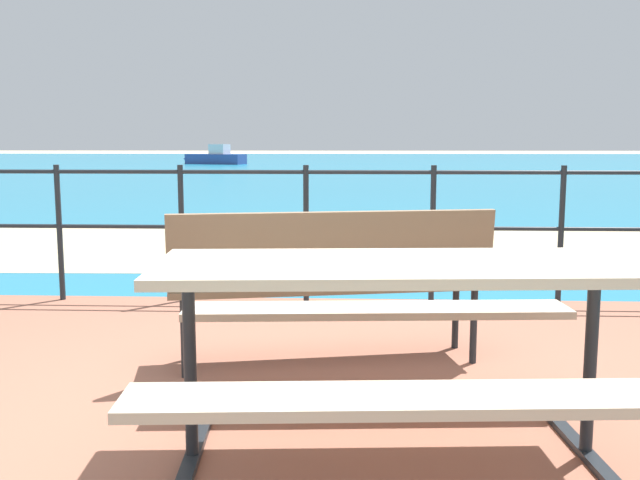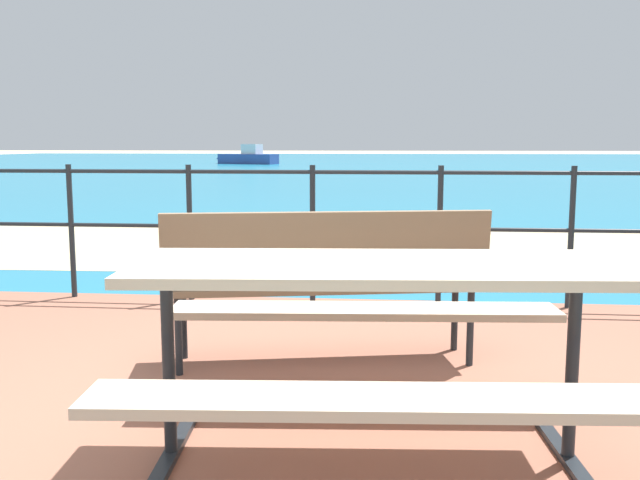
# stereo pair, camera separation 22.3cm
# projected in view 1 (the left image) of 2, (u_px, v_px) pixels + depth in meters

# --- Properties ---
(ground_plane) EXTENTS (240.00, 240.00, 0.00)m
(ground_plane) POSITION_uv_depth(u_px,v_px,m) (270.00, 441.00, 3.08)
(ground_plane) COLOR beige
(patio_paving) EXTENTS (6.40, 5.20, 0.06)m
(patio_paving) POSITION_uv_depth(u_px,v_px,m) (270.00, 434.00, 3.08)
(patio_paving) COLOR #935B47
(patio_paving) RESTS_ON ground
(sea_water) EXTENTS (90.00, 90.00, 0.01)m
(sea_water) POSITION_uv_depth(u_px,v_px,m) (347.00, 165.00, 42.66)
(sea_water) COLOR teal
(sea_water) RESTS_ON ground
(beach_strip) EXTENTS (54.08, 5.22, 0.01)m
(beach_strip) POSITION_uv_depth(u_px,v_px,m) (324.00, 247.00, 8.84)
(beach_strip) COLOR tan
(beach_strip) RESTS_ON ground
(picnic_table) EXTENTS (1.91, 1.54, 0.80)m
(picnic_table) POSITION_uv_depth(u_px,v_px,m) (392.00, 311.00, 2.69)
(picnic_table) COLOR #BCAD93
(picnic_table) RESTS_ON patio_paving
(park_bench) EXTENTS (1.83, 0.76, 0.89)m
(park_bench) POSITION_uv_depth(u_px,v_px,m) (332.00, 271.00, 3.86)
(park_bench) COLOR #7A6047
(park_bench) RESTS_ON patio_paving
(railing_fence) EXTENTS (5.94, 0.04, 1.08)m
(railing_fence) POSITION_uv_depth(u_px,v_px,m) (306.00, 219.00, 5.43)
(railing_fence) COLOR #1E2328
(railing_fence) RESTS_ON patio_paving
(boat_near) EXTENTS (4.35, 2.42, 1.24)m
(boat_near) POSITION_uv_depth(u_px,v_px,m) (215.00, 157.00, 43.72)
(boat_near) COLOR #2D478C
(boat_near) RESTS_ON sea_water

